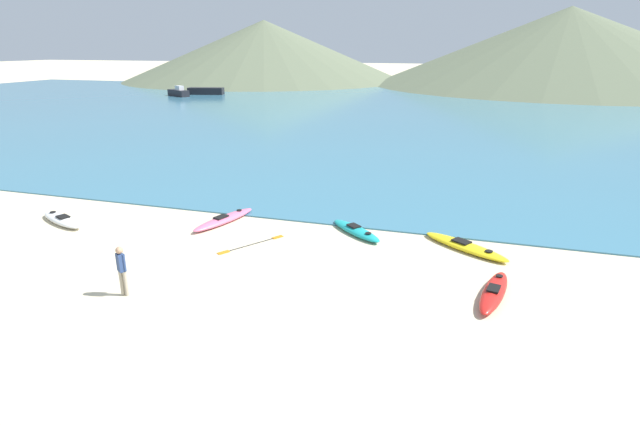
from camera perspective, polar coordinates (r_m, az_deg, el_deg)
The scene contains 13 objects.
ground_plane at distance 14.62m, azimuth -16.84°, elevation -10.89°, with size 400.00×400.00×0.00m, color beige.
bay_water at distance 54.45m, azimuth 9.18°, elevation 11.04°, with size 160.00×70.00×0.06m, color teal.
far_hill_left at distance 109.50m, azimuth -6.35°, elevation 17.98°, with size 57.78×57.78×11.91m, color #5B664C.
far_hill_midleft at distance 103.45m, azimuth 26.35°, elevation 16.67°, with size 68.25×68.25×13.51m, color #5B664C.
kayak_on_sand_0 at distance 18.77m, azimuth 16.26°, elevation -3.67°, with size 3.32×2.60×0.30m.
kayak_on_sand_1 at distance 23.25m, azimuth -27.40°, elevation -0.68°, with size 3.00×1.81×0.35m.
kayak_on_sand_2 at distance 19.55m, azimuth 4.12°, elevation -2.00°, with size 2.60×2.37×0.32m.
kayak_on_sand_3 at distance 21.08m, azimuth -10.91°, elevation -0.72°, with size 1.56×3.44×0.33m.
kayak_on_sand_4 at distance 15.60m, azimuth 19.26°, elevation -8.51°, with size 1.16×3.00×0.38m.
person_near_foreground at distance 15.64m, azimuth -21.73°, elevation -5.85°, with size 0.31×0.26×1.54m.
moored_boat_0 at distance 76.33m, azimuth -15.87°, elevation 13.12°, with size 4.26×3.17×1.47m.
moored_boat_1 at distance 77.95m, azimuth -12.91°, elevation 13.43°, with size 5.40×2.66×0.99m.
loose_paddle at distance 18.64m, azimuth -7.82°, elevation -3.58°, with size 1.68×2.42×0.03m.
Camera 1 is at (7.55, -10.38, 7.01)m, focal length 28.00 mm.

